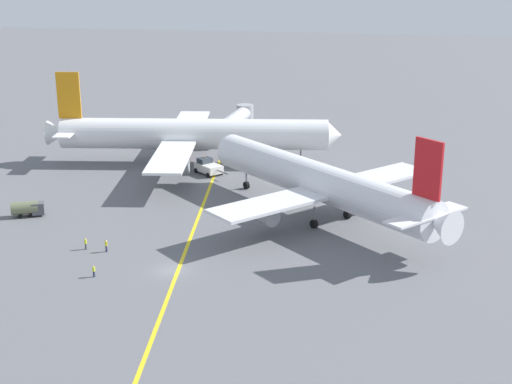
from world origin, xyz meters
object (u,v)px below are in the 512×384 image
Objects in this scene: ground_crew_marshaller_foreground at (106,246)px; ground_crew_wing_walker_right at (94,271)px; airliner_being_pushed at (319,182)px; gse_fuel_bowser_stubby at (28,208)px; airliner_at_gate_left at (192,134)px; pushback_tug at (208,167)px; jet_bridge at (236,119)px; ground_crew_ramp_agent_by_cones at (86,244)px.

ground_crew_wing_walker_right is at bearing -80.04° from ground_crew_marshaller_foreground.
airliner_being_pushed is 44.97m from gse_fuel_bowser_stubby.
airliner_at_gate_left is 8.94m from pushback_tug.
airliner_being_pushed is 33.19m from ground_crew_marshaller_foreground.
ground_crew_marshaller_foreground is at bearing -34.17° from gse_fuel_bowser_stubby.
pushback_tug is 39.22m from ground_crew_marshaller_foreground.
pushback_tug is at bearing 51.20° from gse_fuel_bowser_stubby.
gse_fuel_bowser_stubby is 26.92m from ground_crew_wing_walker_right.
airliner_being_pushed is at bearing 45.66° from ground_crew_wing_walker_right.
jet_bridge is at bearing 86.21° from ground_crew_marshaller_foreground.
ground_crew_marshaller_foreground is at bearing -90.58° from airliner_at_gate_left.
ground_crew_marshaller_foreground is (3.10, -0.33, 0.05)m from ground_crew_ramp_agent_by_cones.
pushback_tug is 4.56× the size of ground_crew_ramp_agent_by_cones.
pushback_tug is (4.55, -6.27, -4.46)m from airliner_at_gate_left.
airliner_at_gate_left is 33.00× the size of ground_crew_marshaller_foreground.
gse_fuel_bowser_stubby reaches higher than ground_crew_ramp_agent_by_cones.
jet_bridge reaches higher than ground_crew_ramp_agent_by_cones.
ground_crew_ramp_agent_by_cones is at bearing 173.96° from ground_crew_marshaller_foreground.
pushback_tug is at bearing 78.12° from ground_crew_ramp_agent_by_cones.
jet_bridge is (4.51, 68.12, 3.09)m from ground_crew_marshaller_foreground.
ground_crew_marshaller_foreground is (-0.46, -45.17, -4.86)m from airliner_at_gate_left.
ground_crew_wing_walker_right is at bearing -46.84° from gse_fuel_bowser_stubby.
ground_crew_marshaller_foreground is 0.08× the size of jet_bridge.
gse_fuel_bowser_stubby is 3.20× the size of ground_crew_ramp_agent_by_cones.
ground_crew_ramp_agent_by_cones is (-30.34, -17.99, -4.95)m from airliner_being_pushed.
ground_crew_wing_walker_right is (4.52, -8.43, -0.05)m from ground_crew_ramp_agent_by_cones.
gse_fuel_bowser_stubby is at bearing 141.10° from ground_crew_ramp_agent_by_cones.
airliner_being_pushed reaches higher than ground_crew_wing_walker_right.
airliner_at_gate_left reaches higher than pushback_tug.
jet_bridge is (3.09, 76.22, 3.19)m from ground_crew_wing_walker_right.
pushback_tug is 35.11m from gse_fuel_bowser_stubby.
gse_fuel_bowser_stubby is at bearing 133.16° from ground_crew_wing_walker_right.
pushback_tug is at bearing 82.66° from ground_crew_marshaller_foreground.
ground_crew_marshaller_foreground is 8.22m from ground_crew_wing_walker_right.
airliner_being_pushed is 25.23× the size of ground_crew_ramp_agent_by_cones.
ground_crew_ramp_agent_by_cones is at bearing -96.40° from jet_bridge.
ground_crew_marshaller_foreground is at bearing -93.79° from jet_bridge.
gse_fuel_bowser_stubby reaches higher than ground_crew_marshaller_foreground.
pushback_tug is at bearing -54.01° from airliner_at_gate_left.
airliner_being_pushed reaches higher than ground_crew_marshaller_foreground.
ground_crew_wing_walker_right is at bearing -61.77° from ground_crew_ramp_agent_by_cones.
pushback_tug is (-22.22, 20.58, -4.51)m from airliner_being_pushed.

